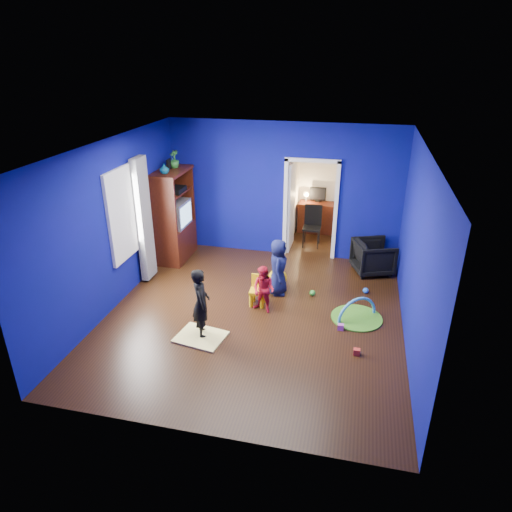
% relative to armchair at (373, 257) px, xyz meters
% --- Properties ---
extents(floor, '(5.00, 5.50, 0.01)m').
position_rel_armchair_xyz_m(floor, '(-1.99, -2.20, -0.34)').
color(floor, black).
rests_on(floor, ground).
extents(ceiling, '(5.00, 5.50, 0.01)m').
position_rel_armchair_xyz_m(ceiling, '(-1.99, -2.20, 2.56)').
color(ceiling, white).
rests_on(ceiling, wall_back).
extents(wall_back, '(5.00, 0.02, 2.90)m').
position_rel_armchair_xyz_m(wall_back, '(-1.99, 0.55, 1.11)').
color(wall_back, navy).
rests_on(wall_back, floor).
extents(wall_front, '(5.00, 0.02, 2.90)m').
position_rel_armchair_xyz_m(wall_front, '(-1.99, -4.95, 1.11)').
color(wall_front, navy).
rests_on(wall_front, floor).
extents(wall_left, '(0.02, 5.50, 2.90)m').
position_rel_armchair_xyz_m(wall_left, '(-4.49, -2.20, 1.11)').
color(wall_left, navy).
rests_on(wall_left, floor).
extents(wall_right, '(0.02, 5.50, 2.90)m').
position_rel_armchair_xyz_m(wall_right, '(0.51, -2.20, 1.11)').
color(wall_right, navy).
rests_on(wall_right, floor).
extents(alcove, '(1.00, 1.75, 2.50)m').
position_rel_armchair_xyz_m(alcove, '(-1.39, 1.42, 0.91)').
color(alcove, silver).
rests_on(alcove, floor).
extents(armchair, '(0.97, 0.95, 0.69)m').
position_rel_armchair_xyz_m(armchair, '(0.00, 0.00, 0.00)').
color(armchair, black).
rests_on(armchair, floor).
extents(child_black, '(0.44, 0.51, 1.17)m').
position_rel_armchair_xyz_m(child_black, '(-2.67, -2.95, 0.24)').
color(child_black, black).
rests_on(child_black, floor).
extents(child_navy, '(0.40, 0.56, 1.09)m').
position_rel_armchair_xyz_m(child_navy, '(-1.74, -1.32, 0.20)').
color(child_navy, '#10113D').
rests_on(child_navy, floor).
extents(toddler_red, '(0.50, 0.44, 0.85)m').
position_rel_armchair_xyz_m(toddler_red, '(-1.86, -2.02, 0.08)').
color(toddler_red, red).
rests_on(toddler_red, floor).
extents(vase, '(0.21, 0.21, 0.20)m').
position_rel_armchair_xyz_m(vase, '(-4.21, -0.51, 1.71)').
color(vase, '#0B595D').
rests_on(vase, tv_armoire).
extents(potted_plant, '(0.26, 0.26, 0.36)m').
position_rel_armchair_xyz_m(potted_plant, '(-4.21, 0.01, 1.80)').
color(potted_plant, '#30812F').
rests_on(potted_plant, tv_armoire).
extents(tv_armoire, '(0.58, 1.14, 1.96)m').
position_rel_armchair_xyz_m(tv_armoire, '(-4.21, -0.21, 0.64)').
color(tv_armoire, '#3F190A').
rests_on(tv_armoire, floor).
extents(crt_tv, '(0.46, 0.70, 0.54)m').
position_rel_armchair_xyz_m(crt_tv, '(-4.17, -0.21, 0.68)').
color(crt_tv, silver).
rests_on(crt_tv, tv_armoire).
extents(yellow_blanket, '(0.84, 0.72, 0.03)m').
position_rel_armchair_xyz_m(yellow_blanket, '(-2.67, -3.05, -0.33)').
color(yellow_blanket, '#F2E07A').
rests_on(yellow_blanket, floor).
extents(hopper_ball, '(0.37, 0.37, 0.37)m').
position_rel_armchair_xyz_m(hopper_ball, '(-1.79, -1.07, -0.16)').
color(hopper_ball, yellow).
rests_on(hopper_ball, floor).
extents(kid_chair, '(0.29, 0.29, 0.50)m').
position_rel_armchair_xyz_m(kid_chair, '(-2.01, -1.82, -0.09)').
color(kid_chair, yellow).
rests_on(kid_chair, floor).
extents(play_mat, '(0.87, 0.87, 0.02)m').
position_rel_armchair_xyz_m(play_mat, '(-0.25, -1.90, -0.33)').
color(play_mat, green).
rests_on(play_mat, floor).
extents(toy_arch, '(0.65, 0.52, 0.78)m').
position_rel_armchair_xyz_m(toy_arch, '(-0.25, -1.90, -0.32)').
color(toy_arch, '#3F8CD8').
rests_on(toy_arch, floor).
extents(window_left, '(0.03, 0.95, 1.55)m').
position_rel_armchair_xyz_m(window_left, '(-4.48, -1.85, 1.21)').
color(window_left, white).
rests_on(window_left, wall_left).
extents(curtain, '(0.14, 0.42, 2.40)m').
position_rel_armchair_xyz_m(curtain, '(-4.36, -1.30, 0.91)').
color(curtain, slate).
rests_on(curtain, floor).
extents(doorway, '(1.16, 0.10, 2.10)m').
position_rel_armchair_xyz_m(doorway, '(-1.39, 0.55, 0.71)').
color(doorway, white).
rests_on(doorway, floor).
extents(study_desk, '(0.88, 0.44, 0.75)m').
position_rel_armchair_xyz_m(study_desk, '(-1.39, 2.06, 0.03)').
color(study_desk, '#3D140A').
rests_on(study_desk, floor).
extents(desk_monitor, '(0.40, 0.05, 0.32)m').
position_rel_armchair_xyz_m(desk_monitor, '(-1.39, 2.18, 0.61)').
color(desk_monitor, black).
rests_on(desk_monitor, study_desk).
extents(desk_lamp, '(0.14, 0.14, 0.14)m').
position_rel_armchair_xyz_m(desk_lamp, '(-1.67, 2.12, 0.59)').
color(desk_lamp, '#FFD88C').
rests_on(desk_lamp, study_desk).
extents(folding_chair, '(0.40, 0.40, 0.92)m').
position_rel_armchair_xyz_m(folding_chair, '(-1.39, 1.10, 0.12)').
color(folding_chair, black).
rests_on(folding_chair, floor).
extents(book_shelf, '(0.88, 0.24, 0.04)m').
position_rel_armchair_xyz_m(book_shelf, '(-1.39, 2.17, 1.68)').
color(book_shelf, white).
rests_on(book_shelf, study_desk).
extents(toy_0, '(0.10, 0.08, 0.10)m').
position_rel_armchair_xyz_m(toy_0, '(-0.22, -2.94, -0.29)').
color(toy_0, red).
rests_on(toy_0, floor).
extents(toy_1, '(0.11, 0.11, 0.11)m').
position_rel_armchair_xyz_m(toy_1, '(-0.11, -0.95, -0.29)').
color(toy_1, blue).
rests_on(toy_1, floor).
extents(toy_2, '(0.11, 0.11, 0.11)m').
position_rel_armchair_xyz_m(toy_2, '(-1.09, -1.26, -0.29)').
color(toy_2, green).
rests_on(toy_2, floor).
extents(toy_3, '(0.10, 0.08, 0.10)m').
position_rel_armchair_xyz_m(toy_3, '(-0.50, -2.31, -0.29)').
color(toy_3, '#BB46AD').
rests_on(toy_3, floor).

